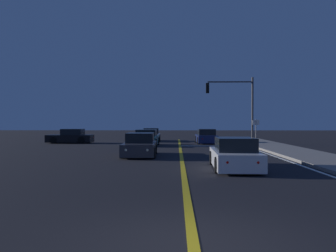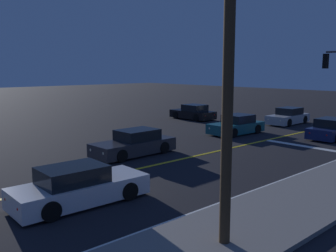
{
  "view_description": "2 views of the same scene",
  "coord_description": "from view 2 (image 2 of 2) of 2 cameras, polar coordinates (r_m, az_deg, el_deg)",
  "views": [
    {
      "loc": [
        -0.27,
        -5.85,
        2.0
      ],
      "look_at": [
        -1.0,
        24.62,
        1.65
      ],
      "focal_mm": 38.83,
      "sensor_mm": 36.0,
      "label": 1
    },
    {
      "loc": [
        13.33,
        3.62,
        4.57
      ],
      "look_at": [
        -1.77,
        17.28,
        1.44
      ],
      "focal_mm": 40.2,
      "sensor_mm": 36.0,
      "label": 2
    }
  ],
  "objects": [
    {
      "name": "sidewalk_right",
      "position": [
        11.93,
        13.86,
        -13.63
      ],
      "size": [
        3.2,
        46.29,
        0.15
      ],
      "primitive_type": "cube",
      "color": "gray",
      "rests_on": "ground"
    },
    {
      "name": "lane_line_center",
      "position": [
        16.85,
        -7.18,
        -7.03
      ],
      "size": [
        0.2,
        43.72,
        0.01
      ],
      "primitive_type": "cube",
      "color": "gold",
      "rests_on": "ground"
    },
    {
      "name": "lane_line_edge_right",
      "position": [
        13.0,
        6.94,
        -11.87
      ],
      "size": [
        0.16,
        43.72,
        0.01
      ],
      "primitive_type": "cube",
      "color": "white",
      "rests_on": "ground"
    },
    {
      "name": "stop_bar",
      "position": [
        23.57,
        20.47,
        -2.98
      ],
      "size": [
        5.66,
        0.5,
        0.01
      ],
      "primitive_type": "cube",
      "color": "white",
      "rests_on": "ground"
    },
    {
      "name": "car_parked_curb_charcoal",
      "position": [
        20.11,
        -5.12,
        -2.72
      ],
      "size": [
        2.01,
        4.66,
        1.34
      ],
      "rotation": [
        0.0,
        0.0,
        3.17
      ],
      "color": "#2D2D33",
      "rests_on": "ground"
    },
    {
      "name": "car_side_waiting_white",
      "position": [
        13.26,
        -13.4,
        -8.99
      ],
      "size": [
        1.97,
        4.69,
        1.34
      ],
      "rotation": [
        0.0,
        0.0,
        -0.02
      ],
      "color": "silver",
      "rests_on": "ground"
    },
    {
      "name": "car_far_approaching_navy",
      "position": [
        26.95,
        23.58,
        -0.5
      ],
      "size": [
        1.94,
        4.2,
        1.34
      ],
      "rotation": [
        0.0,
        0.0,
        0.03
      ],
      "color": "navy",
      "rests_on": "ground"
    },
    {
      "name": "car_mid_block_silver",
      "position": [
        32.74,
        17.75,
        1.33
      ],
      "size": [
        1.96,
        4.35,
        1.34
      ],
      "rotation": [
        0.0,
        0.0,
        3.17
      ],
      "color": "#B2B5BA",
      "rests_on": "ground"
    },
    {
      "name": "car_following_oncoming_black",
      "position": [
        34.14,
        3.83,
        2.02
      ],
      "size": [
        4.22,
        2.0,
        1.34
      ],
      "rotation": [
        0.0,
        0.0,
        1.58
      ],
      "color": "black",
      "rests_on": "ground"
    },
    {
      "name": "car_lead_oncoming_teal",
      "position": [
        26.91,
        10.33,
        0.08
      ],
      "size": [
        2.11,
        4.24,
        1.34
      ],
      "rotation": [
        0.0,
        0.0,
        3.11
      ],
      "color": "#195960",
      "rests_on": "ground"
    },
    {
      "name": "utility_pole_right",
      "position": [
        9.28,
        9.33,
        16.0
      ],
      "size": [
        1.7,
        0.28,
        11.07
      ],
      "color": "#42301E",
      "rests_on": "ground"
    }
  ]
}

